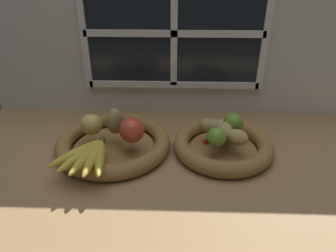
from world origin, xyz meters
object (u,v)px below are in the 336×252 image
object	(u,v)px
fruit_bowl_left	(114,143)
apple_golden_left	(91,125)
fruit_bowl_right	(223,145)
lime_far	(233,123)
banana_bunch_front	(88,155)
apple_red_right	(132,130)
potato_small	(237,137)
potato_oblong	(211,126)
chili_pepper	(223,136)
pear_brown	(115,121)
potato_large	(224,131)
potato_back	(229,125)
lime_near	(217,137)

from	to	relation	value
fruit_bowl_left	apple_golden_left	distance (cm)	9.14
fruit_bowl_right	lime_far	size ratio (longest dim) A/B	4.84
apple_golden_left	banana_bunch_front	distance (cm)	14.36
fruit_bowl_right	apple_red_right	world-z (taller)	apple_red_right
apple_red_right	apple_golden_left	bearing A→B (deg)	163.40
fruit_bowl_right	potato_small	size ratio (longest dim) A/B	4.79
potato_oblong	fruit_bowl_right	bearing A→B (deg)	-37.87
fruit_bowl_left	chili_pepper	size ratio (longest dim) A/B	2.67
pear_brown	chili_pepper	world-z (taller)	pear_brown
pear_brown	potato_large	distance (cm)	34.37
potato_oblong	potato_back	bearing A→B (deg)	15.95
apple_red_right	chili_pepper	size ratio (longest dim) A/B	0.57
apple_red_right	potato_back	distance (cm)	31.42
apple_red_right	lime_near	xyz separation A→B (cm)	(25.49, -1.46, -0.93)
potato_back	fruit_bowl_right	bearing A→B (deg)	-114.44
potato_large	potato_oblong	bearing A→B (deg)	142.13
fruit_bowl_left	pear_brown	size ratio (longest dim) A/B	4.27
apple_golden_left	pear_brown	distance (cm)	7.51
lime_far	fruit_bowl_left	bearing A→B (deg)	-173.73
potato_large	potato_back	world-z (taller)	potato_large
apple_red_right	potato_small	bearing A→B (deg)	-1.32
potato_oblong	chili_pepper	distance (cm)	4.96
lime_near	chili_pepper	world-z (taller)	lime_near
apple_golden_left	chili_pepper	bearing A→B (deg)	-1.90
fruit_bowl_right	potato_oblong	bearing A→B (deg)	142.13
potato_back	apple_red_right	bearing A→B (deg)	-166.17
fruit_bowl_left	banana_bunch_front	distance (cm)	14.11
lime_far	apple_golden_left	bearing A→B (deg)	-176.26
potato_back	lime_near	distance (cm)	10.28
banana_bunch_front	potato_oblong	bearing A→B (deg)	23.99
potato_small	lime_near	world-z (taller)	lime_near
chili_pepper	potato_back	bearing A→B (deg)	30.57
potato_oblong	potato_back	distance (cm)	6.32
apple_golden_left	lime_far	world-z (taller)	apple_golden_left
potato_oblong	fruit_bowl_left	bearing A→B (deg)	-174.42
fruit_bowl_left	banana_bunch_front	size ratio (longest dim) A/B	1.91
pear_brown	lime_near	distance (cm)	32.11
apple_red_right	pear_brown	size ratio (longest dim) A/B	0.91
fruit_bowl_left	banana_bunch_front	xyz separation A→B (cm)	(-4.49, -12.77, 3.96)
potato_small	lime_far	distance (cm)	7.71
lime_near	lime_far	xyz separation A→B (cm)	(6.06, 8.39, 0.32)
fruit_bowl_right	potato_small	xyz separation A→B (cm)	(3.46, -3.46, 5.04)
fruit_bowl_left	potato_oblong	size ratio (longest dim) A/B	4.69
apple_golden_left	apple_red_right	xyz separation A→B (cm)	(13.39, -3.99, 0.48)
potato_oblong	lime_near	bearing A→B (deg)	-81.35
apple_golden_left	apple_red_right	world-z (taller)	apple_red_right
apple_red_right	potato_back	xyz separation A→B (cm)	(30.46, 7.50, -1.83)
fruit_bowl_right	chili_pepper	world-z (taller)	chili_pepper
potato_back	pear_brown	bearing A→B (deg)	-175.72
potato_oblong	lime_near	xyz separation A→B (cm)	(1.10, -7.23, 0.47)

